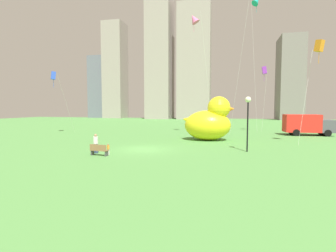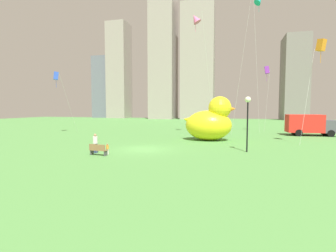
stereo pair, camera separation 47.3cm
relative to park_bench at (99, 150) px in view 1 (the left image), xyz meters
name	(u,v)px [view 1 (the left image)]	position (x,y,z in m)	size (l,w,h in m)	color
ground_plane	(144,149)	(2.48, 3.78, -0.47)	(140.00, 140.00, 0.00)	#4F8B42
park_bench	(99,150)	(0.00, 0.00, 0.00)	(1.52, 0.64, 0.90)	olive
person_adult	(96,143)	(-0.78, 0.95, 0.42)	(0.40, 0.40, 1.62)	#38476B
person_child	(108,149)	(0.52, 0.57, 0.02)	(0.22, 0.22, 0.89)	silver
giant_inflatable_duck	(209,122)	(7.71, 11.78, 1.69)	(6.11, 3.92, 5.06)	yellow
lamppost	(248,109)	(11.47, 4.62, 3.20)	(0.49, 0.49, 4.71)	black
box_truck	(307,125)	(20.29, 20.16, 0.98)	(6.32, 2.68, 2.85)	red
city_skyline	(172,69)	(-9.59, 69.41, 16.75)	(74.25, 12.62, 41.44)	slate
kite_teal	(257,1)	(13.70, 23.80, 19.34)	(1.90, 1.75, 20.65)	silver
kite_pink	(194,19)	(5.16, 16.80, 15.10)	(3.36, 3.76, 16.36)	silver
kite_purple	(264,71)	(15.10, 24.13, 9.01)	(0.84, 0.77, 10.13)	silver
kite_blue	(53,76)	(-14.74, 14.27, 7.88)	(2.49, 3.99, 8.99)	silver
kite_orange	(319,46)	(18.35, 10.02, 9.26)	(2.10, 2.08, 10.39)	silver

